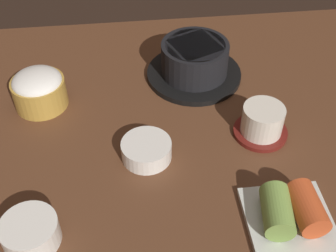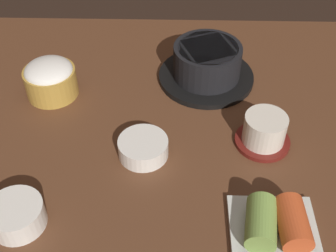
{
  "view_description": "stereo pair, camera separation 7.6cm",
  "coord_description": "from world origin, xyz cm",
  "views": [
    {
      "loc": [
        -4.24,
        -56.38,
        57.45
      ],
      "look_at": [
        2.0,
        -2.0,
        5.0
      ],
      "focal_mm": 47.66,
      "sensor_mm": 36.0,
      "label": 1
    },
    {
      "loc": [
        3.32,
        -56.73,
        57.45
      ],
      "look_at": [
        2.0,
        -2.0,
        5.0
      ],
      "focal_mm": 47.66,
      "sensor_mm": 36.0,
      "label": 2
    }
  ],
  "objects": [
    {
      "name": "side_bowl_near",
      "position": [
        -19.34,
        -19.94,
        4.04
      ],
      "size": [
        8.13,
        8.13,
        3.83
      ],
      "color": "white",
      "rests_on": "dining_table"
    },
    {
      "name": "kimchi_plate",
      "position": [
        17.54,
        -21.18,
        4.21
      ],
      "size": [
        12.5,
        12.5,
        5.32
      ],
      "color": "silver",
      "rests_on": "dining_table"
    },
    {
      "name": "banchan_cup_center",
      "position": [
        -2.04,
        -5.83,
        3.69
      ],
      "size": [
        8.39,
        8.39,
        3.13
      ],
      "color": "white",
      "rests_on": "dining_table"
    },
    {
      "name": "rice_bowl",
      "position": [
        -20.62,
        9.85,
        5.67
      ],
      "size": [
        9.83,
        9.83,
        7.16
      ],
      "color": "#B78C38",
      "rests_on": "dining_table"
    },
    {
      "name": "dining_table",
      "position": [
        0.0,
        0.0,
        1.0
      ],
      "size": [
        100.0,
        76.0,
        2.0
      ],
      "primitive_type": "cube",
      "color": "#56331E",
      "rests_on": "ground"
    },
    {
      "name": "tea_cup_with_saucer",
      "position": [
        18.29,
        -2.66,
        4.81
      ],
      "size": [
        9.5,
        9.5,
        5.84
      ],
      "color": "maroon",
      "rests_on": "dining_table"
    },
    {
      "name": "stone_pot",
      "position": [
        9.25,
        15.11,
        5.56
      ],
      "size": [
        19.02,
        19.02,
        7.59
      ],
      "color": "black",
      "rests_on": "dining_table"
    }
  ]
}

